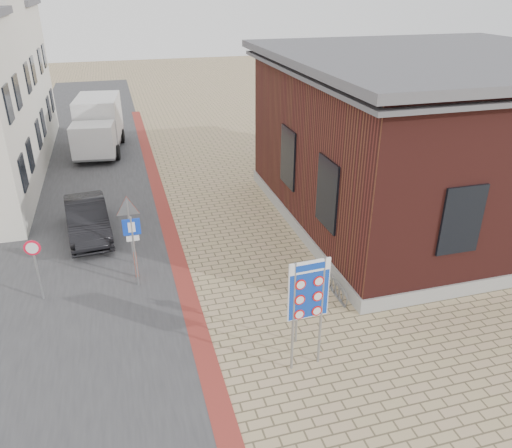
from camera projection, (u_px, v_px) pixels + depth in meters
ground at (279, 352)px, 13.76m from camera, size 120.00×120.00×0.00m
road_strip at (84, 182)px, 25.39m from camera, size 7.00×60.00×0.02m
curb_strip at (165, 214)px, 21.92m from camera, size 0.60×40.00×0.02m
brick_building at (435, 136)px, 20.51m from camera, size 13.00×13.00×6.80m
bike_rack at (335, 287)px, 16.20m from camera, size 0.08×1.80×0.60m
sedan at (87, 219)px, 19.81m from camera, size 1.95×4.53×1.45m
box_truck at (98, 125)px, 29.48m from camera, size 3.02×6.11×3.07m
border_sign at (309, 292)px, 12.29m from camera, size 1.09×0.11×3.20m
essen_sign at (297, 303)px, 13.59m from camera, size 0.55×0.07×2.04m
parking_sign at (133, 240)px, 16.04m from camera, size 0.56×0.07×2.54m
yield_sign at (128, 214)px, 17.22m from camera, size 0.92×0.08×2.59m
speed_sign at (35, 261)px, 15.44m from camera, size 0.50×0.07×2.14m
bollard at (136, 265)px, 17.01m from camera, size 0.11×0.11×1.00m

